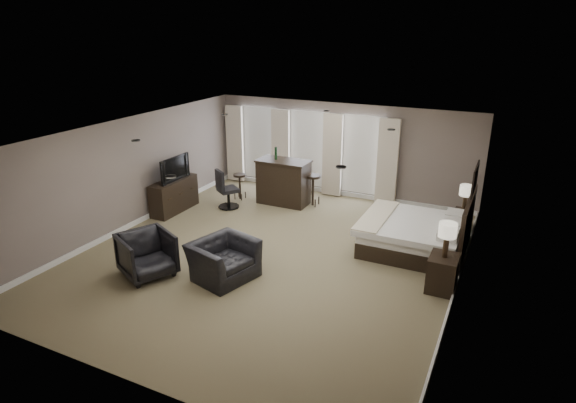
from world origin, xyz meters
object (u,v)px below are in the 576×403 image
at_px(tv, 173,177).
at_px(bar_counter, 284,182).
at_px(lamp_far, 465,198).
at_px(desk_chair, 228,189).
at_px(bar_stool_right, 313,190).
at_px(nightstand_near, 442,273).
at_px(bar_stool_left, 240,187).
at_px(armchair_far, 147,253).
at_px(dresser, 174,195).
at_px(lamp_near, 447,240).
at_px(armchair_near, 223,254).
at_px(bed, 412,220).
at_px(nightstand_far, 462,221).

relative_size(tv, bar_counter, 0.78).
relative_size(lamp_far, desk_chair, 0.58).
bearing_deg(bar_stool_right, nightstand_near, -38.24).
bearing_deg(bar_stool_left, nightstand_near, -23.97).
bearing_deg(armchair_far, nightstand_near, -43.99).
bearing_deg(bar_stool_left, dresser, -124.87).
bearing_deg(tv, desk_chair, -55.06).
bearing_deg(dresser, nightstand_near, -8.88).
bearing_deg(tv, dresser, 0.00).
bearing_deg(lamp_near, bar_stool_left, 156.03).
relative_size(lamp_far, bar_stool_left, 0.86).
bearing_deg(armchair_near, bed, -30.89).
distance_m(nightstand_far, desk_chair, 5.87).
height_order(bed, armchair_near, bed).
distance_m(bed, armchair_near, 4.07).
bearing_deg(bar_stool_right, desk_chair, -149.41).
relative_size(tv, desk_chair, 1.02).
relative_size(nightstand_near, dresser, 0.46).
distance_m(lamp_far, dresser, 7.17).
bearing_deg(lamp_far, armchair_far, -137.40).
bearing_deg(bed, desk_chair, 174.95).
distance_m(dresser, bar_stool_left, 1.86).
bearing_deg(armchair_near, bar_counter, 26.13).
relative_size(nightstand_far, armchair_near, 0.46).
xyz_separation_m(lamp_near, lamp_far, (0.00, 2.90, -0.15)).
xyz_separation_m(nightstand_near, bar_counter, (-4.61, 2.82, 0.27)).
relative_size(armchair_far, bar_stool_left, 1.33).
height_order(dresser, armchair_near, armchair_near).
xyz_separation_m(dresser, armchair_far, (1.70, -2.98, 0.05)).
height_order(bar_counter, bar_stool_left, bar_counter).
xyz_separation_m(lamp_near, bar_counter, (-4.61, 2.82, -0.39)).
height_order(tv, armchair_near, armchair_near).
height_order(bed, armchair_far, bed).
relative_size(nightstand_near, bar_stool_left, 0.93).
xyz_separation_m(lamp_far, bar_stool_left, (-5.86, -0.30, -0.48)).
bearing_deg(bar_counter, armchair_far, -97.34).
bearing_deg(bed, armchair_near, -136.55).
distance_m(armchair_near, bar_counter, 4.23).
bearing_deg(dresser, lamp_far, 14.72).
distance_m(bar_stool_left, desk_chair, 0.75).
distance_m(nightstand_far, bar_stool_left, 5.87).
distance_m(bed, armchair_far, 5.48).
relative_size(dresser, bar_stool_right, 1.72).
xyz_separation_m(bar_counter, bar_stool_left, (-1.25, -0.21, -0.25)).
bearing_deg(lamp_near, tv, 171.12).
height_order(nightstand_far, desk_chair, desk_chair).
bearing_deg(bed, tv, -176.50).
bearing_deg(bar_stool_right, lamp_far, -1.87).
xyz_separation_m(bed, bar_stool_left, (-4.97, 1.15, -0.31)).
height_order(lamp_near, desk_chair, lamp_near).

